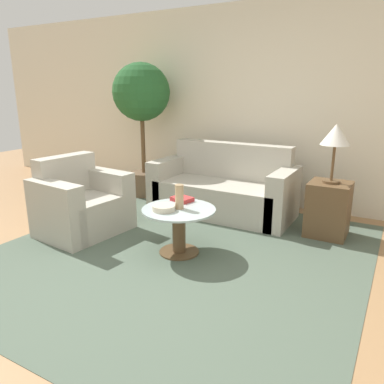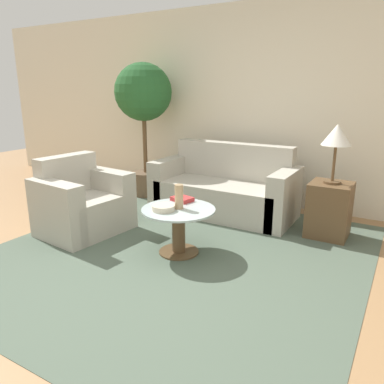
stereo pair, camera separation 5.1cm
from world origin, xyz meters
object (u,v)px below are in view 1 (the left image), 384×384
(armchair, at_px, (80,206))
(book_stack, at_px, (182,199))
(sofa_main, at_px, (224,190))
(table_lamp, at_px, (336,137))
(vase, at_px, (179,197))
(bowl, at_px, (164,208))
(coffee_table, at_px, (179,225))
(potted_plant, at_px, (142,103))

(armchair, bearing_deg, book_stack, -70.51)
(sofa_main, height_order, table_lamp, table_lamp)
(table_lamp, bearing_deg, book_stack, -142.50)
(vase, height_order, bowl, vase)
(coffee_table, distance_m, vase, 0.28)
(armchair, height_order, book_stack, armchair)
(potted_plant, bearing_deg, sofa_main, -6.52)
(sofa_main, distance_m, bowl, 1.46)
(sofa_main, relative_size, coffee_table, 2.53)
(potted_plant, height_order, bowl, potted_plant)
(armchair, height_order, bowl, armchair)
(coffee_table, distance_m, potted_plant, 2.37)
(table_lamp, xyz_separation_m, vase, (-1.14, -1.17, -0.50))
(potted_plant, bearing_deg, table_lamp, -6.67)
(sofa_main, bearing_deg, book_stack, -87.44)
(sofa_main, relative_size, book_stack, 7.73)
(potted_plant, distance_m, book_stack, 2.09)
(book_stack, bearing_deg, armchair, -153.46)
(sofa_main, height_order, book_stack, sofa_main)
(sofa_main, relative_size, armchair, 1.84)
(armchair, bearing_deg, coffee_table, -81.80)
(coffee_table, relative_size, vase, 3.00)
(armchair, relative_size, vase, 4.13)
(table_lamp, height_order, vase, table_lamp)
(table_lamp, height_order, book_stack, table_lamp)
(armchair, distance_m, book_stack, 1.18)
(armchair, relative_size, table_lamp, 1.58)
(vase, xyz_separation_m, bowl, (-0.09, -0.12, -0.09))
(coffee_table, xyz_separation_m, vase, (0.00, 0.00, 0.28))
(table_lamp, distance_m, vase, 1.71)
(sofa_main, distance_m, table_lamp, 1.51)
(potted_plant, bearing_deg, book_stack, -41.67)
(potted_plant, distance_m, vase, 2.26)
(coffee_table, bearing_deg, book_stack, 113.73)
(vase, xyz_separation_m, book_stack, (-0.10, 0.22, -0.10))
(coffee_table, distance_m, book_stack, 0.30)
(vase, height_order, book_stack, vase)
(armchair, distance_m, coffee_table, 1.23)
(sofa_main, height_order, armchair, sofa_main)
(coffee_table, bearing_deg, potted_plant, 135.57)
(armchair, distance_m, table_lamp, 2.78)
(table_lamp, distance_m, bowl, 1.88)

